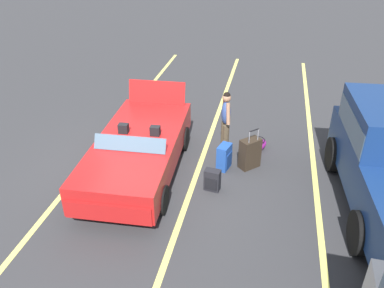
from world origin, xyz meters
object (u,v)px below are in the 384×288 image
convertible_car (136,156)px  suitcase_large_black (250,153)px  suitcase_medium_bright (224,157)px  duffel_bag (257,146)px  traveler_person (226,120)px  suitcase_small_carryon (212,180)px

convertible_car → suitcase_large_black: size_ratio=4.06×
suitcase_medium_bright → duffel_bag: 1.21m
traveler_person → suitcase_large_black: bearing=120.1°
convertible_car → suitcase_small_carryon: bearing=84.4°
suitcase_small_carryon → traveler_person: 1.76m
suitcase_medium_bright → traveler_person: traveler_person is taller
suitcase_medium_bright → duffel_bag: suitcase_medium_bright is taller
suitcase_large_black → traveler_person: traveler_person is taller
suitcase_large_black → duffel_bag: suitcase_large_black is taller
convertible_car → suitcase_large_black: 2.68m
suitcase_large_black → traveler_person: bearing=7.2°
suitcase_medium_bright → traveler_person: (-0.72, -0.09, 0.62)m
suitcase_small_carryon → duffel_bag: (-1.86, 0.85, -0.09)m
duffel_bag → suitcase_medium_bright: bearing=-36.7°
traveler_person → duffel_bag: bearing=175.2°
suitcase_medium_bright → suitcase_small_carryon: suitcase_medium_bright is taller
suitcase_small_carryon → traveler_person: bearing=-173.0°
suitcase_large_black → duffel_bag: size_ratio=1.50×
suitcase_medium_bright → traveler_person: size_ratio=0.38×
convertible_car → suitcase_small_carryon: size_ratio=8.45×
convertible_car → suitcase_medium_bright: bearing=110.5°
suitcase_medium_bright → convertible_car: bearing=-141.7°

